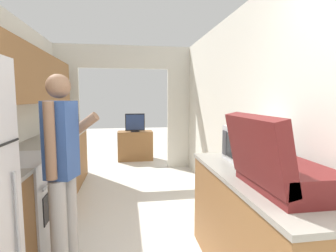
{
  "coord_description": "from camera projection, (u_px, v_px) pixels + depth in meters",
  "views": [
    {
      "loc": [
        0.04,
        -0.71,
        1.48
      ],
      "look_at": [
        0.57,
        2.63,
        1.11
      ],
      "focal_mm": 28.0,
      "sensor_mm": 36.0,
      "label": 1
    }
  ],
  "objects": [
    {
      "name": "wall_right",
      "position": [
        261.0,
        120.0,
        2.62
      ],
      "size": [
        0.06,
        7.05,
        2.5
      ],
      "color": "silver",
      "rests_on": "ground_plane"
    },
    {
      "name": "suitcase",
      "position": [
        277.0,
        167.0,
        1.63
      ],
      "size": [
        0.51,
        0.66,
        0.48
      ],
      "color": "#5B1919",
      "rests_on": "counter_right"
    },
    {
      "name": "person",
      "position": [
        62.0,
        170.0,
        2.12
      ],
      "size": [
        0.53,
        0.44,
        1.66
      ],
      "rotation": [
        0.0,
        0.0,
        1.27
      ],
      "color": "#9E9E9E",
      "rests_on": "ground_plane"
    },
    {
      "name": "microwave",
      "position": [
        251.0,
        145.0,
        2.33
      ],
      "size": [
        0.38,
        0.45,
        0.32
      ],
      "color": "#B7B7BC",
      "rests_on": "counter_right"
    },
    {
      "name": "television",
      "position": [
        135.0,
        123.0,
        6.1
      ],
      "size": [
        0.45,
        0.16,
        0.42
      ],
      "color": "black",
      "rests_on": "tv_cabinet"
    },
    {
      "name": "wall_far_with_doorway",
      "position": [
        124.0,
        99.0,
        5.29
      ],
      "size": [
        3.07,
        0.06,
        2.5
      ],
      "color": "silver",
      "rests_on": "ground_plane"
    },
    {
      "name": "counter_left",
      "position": [
        48.0,
        173.0,
        3.56
      ],
      "size": [
        0.62,
        3.49,
        0.9
      ],
      "color": "brown",
      "rests_on": "ground_plane"
    },
    {
      "name": "tv_cabinet",
      "position": [
        135.0,
        146.0,
        6.2
      ],
      "size": [
        0.81,
        0.42,
        0.68
      ],
      "color": "brown",
      "rests_on": "ground_plane"
    },
    {
      "name": "range_oven",
      "position": [
        17.0,
        203.0,
        2.53
      ],
      "size": [
        0.66,
        0.76,
        1.04
      ],
      "color": "#B7B7BC",
      "rests_on": "ground_plane"
    },
    {
      "name": "counter_right",
      "position": [
        260.0,
        232.0,
        2.01
      ],
      "size": [
        0.62,
        1.64,
        0.9
      ],
      "color": "brown",
      "rests_on": "ground_plane"
    }
  ]
}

